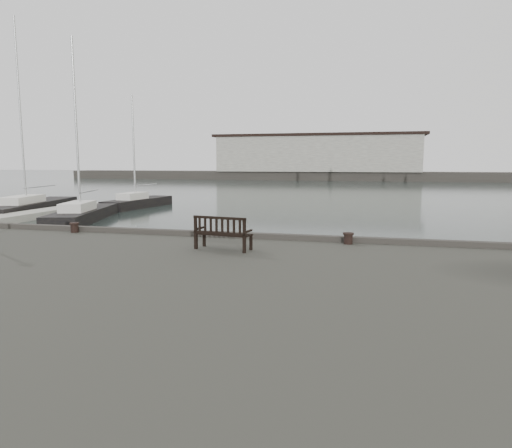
{
  "coord_description": "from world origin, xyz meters",
  "views": [
    {
      "loc": [
        4.34,
        -15.0,
        4.13
      ],
      "look_at": [
        0.71,
        -0.5,
        2.1
      ],
      "focal_mm": 32.0,
      "sensor_mm": 36.0,
      "label": 1
    }
  ],
  "objects_px": {
    "bench": "(223,239)",
    "yacht_d": "(138,205)",
    "bollard_left": "(75,228)",
    "yacht_c": "(83,217)",
    "bollard_right": "(348,238)",
    "yacht_b": "(31,208)"
  },
  "relations": [
    {
      "from": "bench",
      "to": "yacht_d",
      "type": "distance_m",
      "value": 30.5
    },
    {
      "from": "bench",
      "to": "bollard_left",
      "type": "bearing_deg",
      "value": 172.51
    },
    {
      "from": "yacht_c",
      "to": "bollard_right",
      "type": "bearing_deg",
      "value": -52.13
    },
    {
      "from": "bench",
      "to": "bollard_right",
      "type": "xyz_separation_m",
      "value": [
        3.55,
        1.86,
        -0.13
      ]
    },
    {
      "from": "yacht_b",
      "to": "bollard_left",
      "type": "bearing_deg",
      "value": -58.91
    },
    {
      "from": "bollard_left",
      "to": "yacht_c",
      "type": "xyz_separation_m",
      "value": [
        -9.31,
        13.84,
        -1.5
      ]
    },
    {
      "from": "bollard_left",
      "to": "bollard_right",
      "type": "xyz_separation_m",
      "value": [
        9.92,
        0.0,
        -0.0
      ]
    },
    {
      "from": "bollard_left",
      "to": "bollard_right",
      "type": "relative_size",
      "value": 1.01
    },
    {
      "from": "bench",
      "to": "bollard_left",
      "type": "distance_m",
      "value": 6.63
    },
    {
      "from": "bench",
      "to": "bollard_right",
      "type": "relative_size",
      "value": 4.91
    },
    {
      "from": "bench",
      "to": "bollard_right",
      "type": "distance_m",
      "value": 4.01
    },
    {
      "from": "bollard_right",
      "to": "yacht_d",
      "type": "distance_m",
      "value": 31.13
    },
    {
      "from": "bollard_right",
      "to": "bollard_left",
      "type": "bearing_deg",
      "value": 180.0
    },
    {
      "from": "bench",
      "to": "yacht_b",
      "type": "xyz_separation_m",
      "value": [
        -23.71,
        19.98,
        -1.62
      ]
    },
    {
      "from": "yacht_d",
      "to": "yacht_c",
      "type": "bearing_deg",
      "value": -78.52
    },
    {
      "from": "bollard_left",
      "to": "yacht_b",
      "type": "bearing_deg",
      "value": 133.74
    },
    {
      "from": "bollard_right",
      "to": "yacht_d",
      "type": "relative_size",
      "value": 0.03
    },
    {
      "from": "yacht_d",
      "to": "yacht_b",
      "type": "bearing_deg",
      "value": -136.14
    },
    {
      "from": "bollard_right",
      "to": "yacht_c",
      "type": "distance_m",
      "value": 23.74
    },
    {
      "from": "yacht_b",
      "to": "yacht_d",
      "type": "bearing_deg",
      "value": 25.35
    },
    {
      "from": "bollard_right",
      "to": "yacht_b",
      "type": "bearing_deg",
      "value": 146.38
    },
    {
      "from": "yacht_c",
      "to": "yacht_d",
      "type": "height_order",
      "value": "yacht_c"
    }
  ]
}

